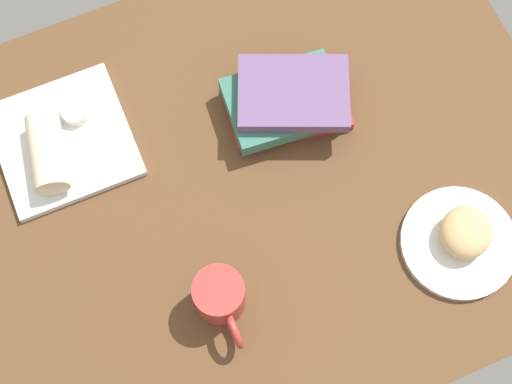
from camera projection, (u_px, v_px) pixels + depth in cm
name	position (u px, v px, depth cm)	size (l,w,h in cm)	color
dining_table	(264.00, 181.00, 136.39)	(110.00, 90.00, 4.00)	brown
round_plate	(459.00, 243.00, 129.86)	(20.26, 20.26, 1.40)	white
scone_pastry	(466.00, 232.00, 126.96)	(9.56, 8.87, 5.37)	#DBB275
square_plate	(64.00, 141.00, 135.97)	(23.61, 23.61, 1.60)	white
sauce_cup	(75.00, 111.00, 135.68)	(5.18, 5.18, 2.17)	silver
breakfast_wrap	(47.00, 153.00, 131.05)	(6.12, 6.12, 13.93)	beige
book_stack	(288.00, 101.00, 134.85)	(24.19, 20.74, 8.21)	#A53338
coffee_mug	(220.00, 298.00, 122.42)	(8.55, 13.70, 9.78)	#B23833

